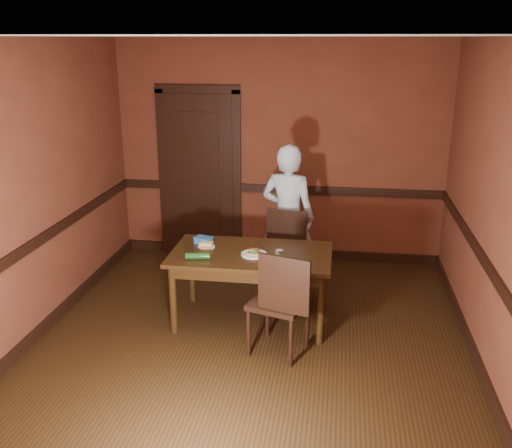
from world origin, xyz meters
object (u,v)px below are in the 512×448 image
(dining_table, at_px, (251,287))
(sauce_jar, at_px, (279,254))
(chair_far, at_px, (288,258))
(chair_near, at_px, (279,301))
(sandwich_plate, at_px, (254,253))
(food_tub, at_px, (203,240))
(cheese_saucer, at_px, (206,245))
(person, at_px, (288,217))

(dining_table, bearing_deg, sauce_jar, -22.31)
(dining_table, xyz_separation_m, chair_far, (0.31, 0.53, 0.11))
(chair_near, bearing_deg, sauce_jar, -66.58)
(dining_table, bearing_deg, chair_near, -58.37)
(sandwich_plate, xyz_separation_m, food_tub, (-0.55, 0.23, 0.02))
(dining_table, height_order, cheese_saucer, cheese_saucer)
(person, distance_m, sauce_jar, 1.03)
(person, relative_size, cheese_saucer, 9.52)
(food_tub, bearing_deg, chair_far, 44.06)
(person, height_order, food_tub, person)
(chair_far, xyz_separation_m, food_tub, (-0.82, -0.36, 0.29))
(person, height_order, sauce_jar, person)
(sauce_jar, distance_m, cheese_saucer, 0.77)
(dining_table, relative_size, sandwich_plate, 6.31)
(dining_table, xyz_separation_m, sandwich_plate, (0.04, -0.06, 0.38))
(sandwich_plate, distance_m, sauce_jar, 0.26)
(chair_near, distance_m, sauce_jar, 0.50)
(food_tub, bearing_deg, person, 63.96)
(sauce_jar, bearing_deg, chair_near, -83.63)
(person, distance_m, sandwich_plate, 1.00)
(chair_near, height_order, cheese_saucer, chair_near)
(chair_far, distance_m, cheese_saucer, 0.93)
(chair_near, height_order, food_tub, chair_near)
(sauce_jar, bearing_deg, chair_far, 88.14)
(dining_table, bearing_deg, sandwich_plate, -58.26)
(chair_far, height_order, chair_near, chair_near)
(cheese_saucer, bearing_deg, sandwich_plate, -15.41)
(dining_table, xyz_separation_m, chair_near, (0.33, -0.53, 0.13))
(dining_table, relative_size, food_tub, 7.78)
(dining_table, distance_m, person, 1.05)
(chair_far, relative_size, cheese_saucer, 5.56)
(chair_near, distance_m, person, 1.48)
(chair_far, xyz_separation_m, sauce_jar, (-0.02, -0.65, 0.29))
(sandwich_plate, bearing_deg, chair_far, 65.35)
(sauce_jar, xyz_separation_m, food_tub, (-0.80, 0.29, -0.01))
(sauce_jar, relative_size, food_tub, 0.43)
(dining_table, distance_m, sauce_jar, 0.51)
(person, bearing_deg, cheese_saucer, 60.17)
(chair_near, xyz_separation_m, sauce_jar, (-0.05, 0.42, 0.27))
(cheese_saucer, xyz_separation_m, food_tub, (-0.05, 0.09, 0.01))
(dining_table, height_order, food_tub, food_tub)
(dining_table, distance_m, chair_near, 0.64)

